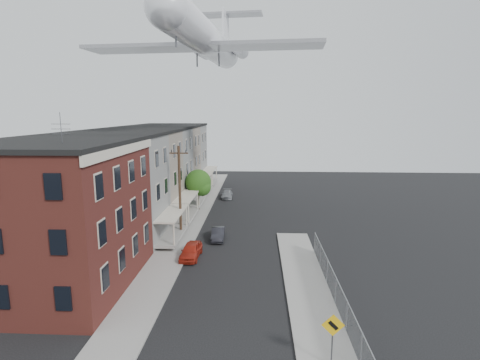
% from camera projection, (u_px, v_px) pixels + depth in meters
% --- Properties ---
extents(ground, '(120.00, 120.00, 0.00)m').
position_uv_depth(ground, '(218.00, 351.00, 19.32)').
color(ground, black).
rests_on(ground, ground).
extents(sidewalk_left, '(3.00, 62.00, 0.12)m').
position_uv_depth(sidewalk_left, '(193.00, 219.00, 43.16)').
color(sidewalk_left, gray).
rests_on(sidewalk_left, ground).
extents(sidewalk_right, '(3.00, 26.00, 0.12)m').
position_uv_depth(sidewalk_right, '(309.00, 296.00, 24.95)').
color(sidewalk_right, gray).
rests_on(sidewalk_right, ground).
extents(curb_left, '(0.15, 62.00, 0.14)m').
position_uv_depth(curb_left, '(205.00, 219.00, 43.09)').
color(curb_left, gray).
rests_on(curb_left, ground).
extents(curb_right, '(0.15, 26.00, 0.14)m').
position_uv_depth(curb_right, '(288.00, 296.00, 25.02)').
color(curb_right, gray).
rests_on(curb_right, ground).
extents(corner_building, '(10.31, 12.30, 12.15)m').
position_uv_depth(corner_building, '(55.00, 215.00, 25.85)').
color(corner_building, '#3B1812').
rests_on(corner_building, ground).
extents(row_house_a, '(11.98, 7.00, 10.30)m').
position_uv_depth(row_house_a, '(109.00, 188.00, 35.19)').
color(row_house_a, slate).
rests_on(row_house_a, ground).
extents(row_house_b, '(11.98, 7.00, 10.30)m').
position_uv_depth(row_house_b, '(134.00, 176.00, 42.07)').
color(row_house_b, '#6D6456').
rests_on(row_house_b, ground).
extents(row_house_c, '(11.98, 7.00, 10.30)m').
position_uv_depth(row_house_c, '(151.00, 167.00, 48.95)').
color(row_house_c, slate).
rests_on(row_house_c, ground).
extents(row_house_d, '(11.98, 7.00, 10.30)m').
position_uv_depth(row_house_d, '(164.00, 160.00, 55.83)').
color(row_house_d, '#6D6456').
rests_on(row_house_d, ground).
extents(row_house_e, '(11.98, 7.00, 10.30)m').
position_uv_depth(row_house_e, '(175.00, 155.00, 62.71)').
color(row_house_e, slate).
rests_on(row_house_e, ground).
extents(chainlink_fence, '(0.06, 18.06, 1.90)m').
position_uv_depth(chainlink_fence, '(336.00, 291.00, 23.73)').
color(chainlink_fence, gray).
rests_on(chainlink_fence, ground).
extents(warning_sign, '(1.10, 0.11, 2.80)m').
position_uv_depth(warning_sign, '(333.00, 332.00, 17.71)').
color(warning_sign, '#515156').
rests_on(warning_sign, ground).
extents(utility_pole, '(1.80, 0.26, 9.00)m').
position_uv_depth(utility_pole, '(180.00, 190.00, 36.45)').
color(utility_pole, black).
rests_on(utility_pole, ground).
extents(street_tree, '(3.22, 3.20, 5.20)m').
position_uv_depth(street_tree, '(199.00, 183.00, 46.40)').
color(street_tree, black).
rests_on(street_tree, ground).
extents(car_near, '(1.64, 3.77, 1.27)m').
position_uv_depth(car_near, '(191.00, 251.00, 31.59)').
color(car_near, '#AE2616').
rests_on(car_near, ground).
extents(car_mid, '(1.32, 3.48, 1.13)m').
position_uv_depth(car_mid, '(218.00, 234.00, 36.18)').
color(car_mid, black).
rests_on(car_mid, ground).
extents(car_far, '(1.63, 3.73, 1.07)m').
position_uv_depth(car_far, '(227.00, 194.00, 53.71)').
color(car_far, gray).
rests_on(car_far, ground).
extents(airplane, '(25.74, 29.39, 8.48)m').
position_uv_depth(airplane, '(207.00, 40.00, 41.57)').
color(airplane, white).
rests_on(airplane, ground).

